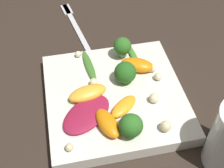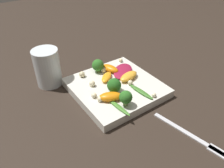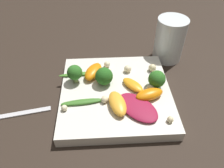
{
  "view_description": "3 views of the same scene",
  "coord_description": "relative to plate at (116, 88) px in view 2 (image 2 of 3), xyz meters",
  "views": [
    {
      "loc": [
        -0.08,
        -0.35,
        0.44
      ],
      "look_at": [
        -0.0,
        0.0,
        0.04
      ],
      "focal_mm": 50.0,
      "sensor_mm": 36.0,
      "label": 1
    },
    {
      "loc": [
        0.31,
        0.42,
        0.4
      ],
      "look_at": [
        0.02,
        0.01,
        0.04
      ],
      "focal_mm": 35.0,
      "sensor_mm": 36.0,
      "label": 2
    },
    {
      "loc": [
        -0.34,
        0.03,
        0.37
      ],
      "look_at": [
        -0.01,
        0.01,
        0.05
      ],
      "focal_mm": 35.0,
      "sensor_mm": 36.0,
      "label": 3
    }
  ],
  "objects": [
    {
      "name": "ground_plane",
      "position": [
        0.0,
        0.0,
        -0.01
      ],
      "size": [
        2.4,
        2.4,
        0.0
      ],
      "primitive_type": "plane",
      "color": "#2D231C"
    },
    {
      "name": "plate",
      "position": [
        0.0,
        0.0,
        0.0
      ],
      "size": [
        0.24,
        0.24,
        0.02
      ],
      "color": "silver",
      "rests_on": "ground_plane"
    },
    {
      "name": "orange_segment_1",
      "position": [
        0.01,
        -0.04,
        0.02
      ],
      "size": [
        0.06,
        0.06,
        0.01
      ],
      "color": "orange",
      "rests_on": "plate"
    },
    {
      "name": "macadamia_nut_4",
      "position": [
        0.08,
        0.02,
        0.02
      ],
      "size": [
        0.01,
        0.01,
        0.01
      ],
      "color": "beige",
      "rests_on": "plate"
    },
    {
      "name": "macadamia_nut_1",
      "position": [
        0.06,
        -0.03,
        0.02
      ],
      "size": [
        0.02,
        0.02,
        0.02
      ],
      "color": "beige",
      "rests_on": "plate"
    },
    {
      "name": "macadamia_nut_0",
      "position": [
        -0.09,
        -0.1,
        0.02
      ],
      "size": [
        0.01,
        0.01,
        0.01
      ],
      "color": "beige",
      "rests_on": "plate"
    },
    {
      "name": "drinking_glass",
      "position": [
        0.15,
        -0.15,
        0.05
      ],
      "size": [
        0.08,
        0.08,
        0.12
      ],
      "color": "white",
      "rests_on": "ground_plane"
    },
    {
      "name": "macadamia_nut_3",
      "position": [
        -0.01,
        -0.08,
        0.02
      ],
      "size": [
        0.02,
        0.02,
        0.02
      ],
      "color": "beige",
      "rests_on": "plate"
    },
    {
      "name": "broccoli_floret_1",
      "position": [
        0.02,
        0.02,
        0.03
      ],
      "size": [
        0.04,
        0.04,
        0.04
      ],
      "color": "#84AD5B",
      "rests_on": "plate"
    },
    {
      "name": "orange_segment_3",
      "position": [
        -0.05,
        0.0,
        0.02
      ],
      "size": [
        0.07,
        0.05,
        0.02
      ],
      "color": "#FCAD33",
      "rests_on": "plate"
    },
    {
      "name": "broccoli_floret_2",
      "position": [
        0.03,
        0.09,
        0.04
      ],
      "size": [
        0.03,
        0.03,
        0.04
      ],
      "color": "#7A9E51",
      "rests_on": "plate"
    },
    {
      "name": "arugula_sprig_1",
      "position": [
        -0.03,
        0.07,
        0.02
      ],
      "size": [
        0.02,
        0.09,
        0.01
      ],
      "color": "#3D7528",
      "rests_on": "plate"
    },
    {
      "name": "fork",
      "position": [
        -0.05,
        0.26,
        -0.01
      ],
      "size": [
        0.05,
        0.19,
        0.01
      ],
      "color": "silver",
      "rests_on": "ground_plane"
    },
    {
      "name": "macadamia_nut_2",
      "position": [
        -0.05,
        0.11,
        0.02
      ],
      "size": [
        0.01,
        0.01,
        0.01
      ],
      "color": "beige",
      "rests_on": "plate"
    },
    {
      "name": "arugula_sprig_0",
      "position": [
        0.06,
        0.09,
        0.02
      ],
      "size": [
        0.02,
        0.09,
        0.01
      ],
      "color": "#47842D",
      "rests_on": "plate"
    },
    {
      "name": "macadamia_nut_5",
      "position": [
        0.06,
        -0.09,
        0.02
      ],
      "size": [
        0.02,
        0.02,
        0.02
      ],
      "color": "beige",
      "rests_on": "plate"
    },
    {
      "name": "macadamia_nut_6",
      "position": [
        -0.03,
        0.03,
        0.02
      ],
      "size": [
        0.01,
        0.01,
        0.01
      ],
      "color": "beige",
      "rests_on": "plate"
    },
    {
      "name": "orange_segment_0",
      "position": [
        0.05,
        0.05,
        0.02
      ],
      "size": [
        0.07,
        0.06,
        0.02
      ],
      "color": "orange",
      "rests_on": "plate"
    },
    {
      "name": "broccoli_floret_0",
      "position": [
        0.01,
        -0.09,
        0.04
      ],
      "size": [
        0.04,
        0.04,
        0.04
      ],
      "color": "#7A9E51",
      "rests_on": "plate"
    },
    {
      "name": "radicchio_leaf_0",
      "position": [
        -0.06,
        -0.04,
        0.02
      ],
      "size": [
        0.11,
        0.1,
        0.01
      ],
      "color": "maroon",
      "rests_on": "plate"
    },
    {
      "name": "macadamia_nut_7",
      "position": [
        0.08,
        0.04,
        0.02
      ],
      "size": [
        0.02,
        0.02,
        0.02
      ],
      "color": "beige",
      "rests_on": "plate"
    },
    {
      "name": "orange_segment_2",
      "position": [
        -0.03,
        -0.07,
        0.02
      ],
      "size": [
        0.05,
        0.07,
        0.02
      ],
      "color": "orange",
      "rests_on": "plate"
    }
  ]
}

